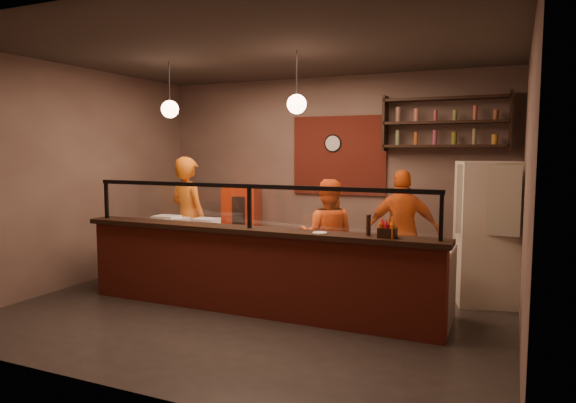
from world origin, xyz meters
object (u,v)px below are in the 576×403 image
at_px(red_cooler, 242,225).
at_px(pizza_dough, 301,236).
at_px(wall_clock, 333,143).
at_px(cook_left, 188,218).
at_px(cook_mid, 327,236).
at_px(cook_right, 403,231).
at_px(pepper_mill, 368,225).
at_px(condiment_caddy, 387,233).
at_px(fridge, 488,233).

bearing_deg(red_cooler, pizza_dough, -57.53).
relative_size(wall_clock, pizza_dough, 0.66).
height_order(cook_left, pizza_dough, cook_left).
height_order(cook_left, red_cooler, cook_left).
height_order(cook_mid, cook_right, cook_right).
height_order(cook_mid, red_cooler, cook_mid).
height_order(wall_clock, pizza_dough, wall_clock).
bearing_deg(cook_mid, cook_left, -7.63).
height_order(pizza_dough, pepper_mill, pepper_mill).
relative_size(wall_clock, cook_right, 0.17).
relative_size(red_cooler, condiment_caddy, 7.00).
relative_size(cook_left, condiment_caddy, 9.78).
xyz_separation_m(pizza_dough, condiment_caddy, (1.23, -0.58, 0.21)).
height_order(fridge, condiment_caddy, fridge).
height_order(cook_left, cook_right, cook_left).
distance_m(wall_clock, pizza_dough, 2.52).
bearing_deg(red_cooler, pepper_mill, -52.49).
height_order(fridge, red_cooler, fridge).
distance_m(cook_mid, condiment_caddy, 1.76).
relative_size(cook_left, pepper_mill, 8.25).
bearing_deg(red_cooler, fridge, -23.84).
bearing_deg(condiment_caddy, cook_left, 160.95).
bearing_deg(cook_mid, red_cooler, -41.66).
bearing_deg(pepper_mill, wall_clock, 116.36).
relative_size(cook_right, fridge, 0.93).
height_order(fridge, pizza_dough, fridge).
xyz_separation_m(cook_right, pepper_mill, (-0.03, -1.74, 0.32)).
distance_m(wall_clock, red_cooler, 2.14).
bearing_deg(red_cooler, cook_mid, -43.12).
distance_m(wall_clock, condiment_caddy, 3.34).
bearing_deg(fridge, condiment_caddy, -133.62).
relative_size(cook_left, pizza_dough, 4.18).
relative_size(cook_left, fridge, 1.02).
height_order(wall_clock, pepper_mill, wall_clock).
relative_size(wall_clock, cook_mid, 0.19).
relative_size(cook_mid, fridge, 0.86).
bearing_deg(red_cooler, cook_right, -25.70).
relative_size(cook_right, condiment_caddy, 8.89).
bearing_deg(condiment_caddy, cook_right, 96.24).
distance_m(cook_left, fridge, 4.31).
height_order(wall_clock, cook_mid, wall_clock).
xyz_separation_m(red_cooler, pepper_mill, (2.92, -2.41, 0.50)).
height_order(cook_left, cook_mid, cook_left).
bearing_deg(cook_left, red_cooler, -83.37).
relative_size(cook_right, red_cooler, 1.27).
bearing_deg(wall_clock, pizza_dough, -81.16).
relative_size(red_cooler, pepper_mill, 5.91).
bearing_deg(fridge, cook_right, 159.31).
distance_m(cook_right, condiment_caddy, 1.83).
xyz_separation_m(cook_left, fridge, (4.28, 0.53, -0.02)).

